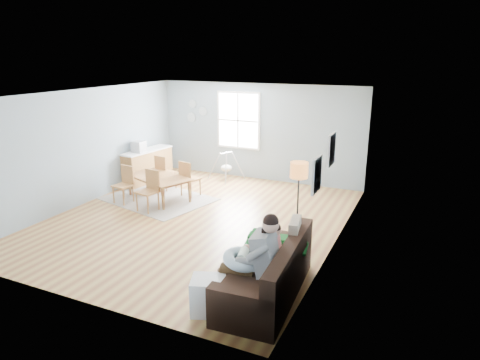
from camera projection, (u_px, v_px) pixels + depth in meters
The scene contains 22 objects.
room at pixel (194, 108), 8.64m from camera, with size 8.40×9.40×3.90m.
window at pixel (238, 120), 12.12m from camera, with size 1.32×0.08×1.62m.
pictures at pixel (324, 162), 6.71m from camera, with size 0.05×1.34×0.74m.
wall_plates at pixel (196, 111), 12.63m from camera, with size 0.67×0.02×0.66m.
sofa at pixel (269, 276), 6.33m from camera, with size 1.06×2.22×0.88m.
green_throw at pixel (278, 241), 6.93m from camera, with size 0.99×0.79×0.04m, color #155F29.
beige_pillow at pixel (295, 235), 6.62m from camera, with size 0.14×0.50×0.50m, color tan.
father at pixel (254, 256), 5.97m from camera, with size 1.03×0.50×1.42m.
nursing_pillow at pixel (243, 259), 6.05m from camera, with size 0.58×0.58×0.16m, color silver.
infant at pixel (244, 253), 6.06m from camera, with size 0.20×0.39×0.14m.
toddler at pixel (269, 244), 6.42m from camera, with size 0.54×0.27×0.86m.
floor_lamp at pixel (299, 177), 7.74m from camera, with size 0.32×0.32×1.60m.
storage_cube at pixel (208, 295), 5.93m from camera, with size 0.58×0.55×0.51m.
rug at pixel (158, 199), 10.62m from camera, with size 2.49×1.89×0.01m, color gray.
dining_table at pixel (158, 188), 10.54m from camera, with size 1.66×0.93×0.59m, color brown.
chair_sw at pixel (125, 182), 10.29m from camera, with size 0.45×0.45×0.89m.
chair_se at pixel (150, 188), 9.75m from camera, with size 0.48×0.48×0.94m.
chair_nw at pixel (164, 170), 11.20m from camera, with size 0.50×0.50×0.93m.
chair_ne at pixel (188, 177), 10.67m from camera, with size 0.50×0.50×0.92m.
counter at pixel (148, 166), 11.96m from camera, with size 0.68×1.68×0.91m.
monitor at pixel (138, 147), 11.52m from camera, with size 0.33×0.31×0.30m.
baby_swing at pixel (226, 167), 12.17m from camera, with size 1.00×1.01×0.79m.
Camera 1 is at (4.47, -7.52, 3.48)m, focal length 32.00 mm.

